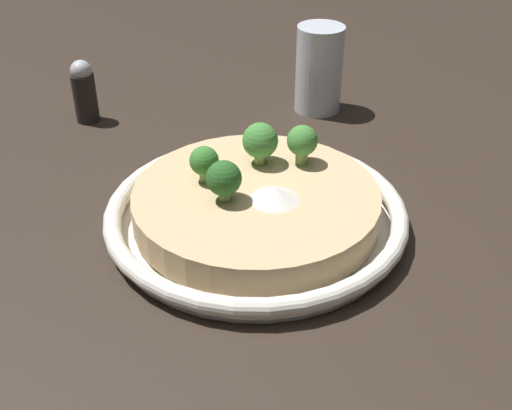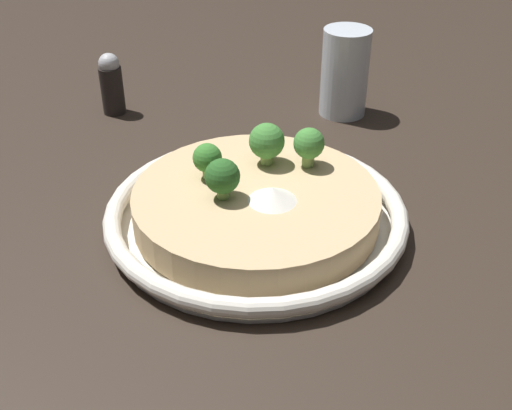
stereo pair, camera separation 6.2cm
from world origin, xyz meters
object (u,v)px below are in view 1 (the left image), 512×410
(broccoli_back_right, at_px, (204,162))
(broccoli_front_right, at_px, (302,142))
(broccoli_back, at_px, (224,179))
(pepper_shaker, at_px, (84,91))
(drinking_glass, at_px, (319,69))
(broccoli_right, at_px, (260,141))
(risotto_bowl, at_px, (256,210))

(broccoli_back_right, height_order, broccoli_front_right, broccoli_front_right)
(broccoli_back, xyz_separation_m, pepper_shaker, (0.31, 0.05, -0.02))
(drinking_glass, bearing_deg, pepper_shaker, 69.94)
(broccoli_right, xyz_separation_m, broccoli_back, (-0.05, 0.06, -0.00))
(risotto_bowl, distance_m, broccoli_back, 0.06)
(broccoli_back_right, bearing_deg, pepper_shaker, 10.80)
(broccoli_front_right, distance_m, drinking_glass, 0.22)
(broccoli_back_right, relative_size, broccoli_front_right, 0.88)
(risotto_bowl, bearing_deg, broccoli_back, 91.14)
(risotto_bowl, relative_size, broccoli_back_right, 8.08)
(drinking_glass, distance_m, pepper_shaker, 0.30)
(broccoli_back, xyz_separation_m, broccoli_front_right, (0.03, -0.10, 0.00))
(broccoli_back, bearing_deg, broccoli_back_right, 3.74)
(pepper_shaker, bearing_deg, broccoli_front_right, -151.41)
(broccoli_front_right, height_order, pepper_shaker, same)
(broccoli_front_right, bearing_deg, drinking_glass, -35.97)
(drinking_glass, bearing_deg, broccoli_back, 132.18)
(drinking_glass, bearing_deg, broccoli_front_right, 144.03)
(broccoli_back_right, bearing_deg, drinking_glass, -54.29)
(broccoli_back_right, distance_m, pepper_shaker, 0.28)
(broccoli_back_right, height_order, broccoli_right, broccoli_right)
(broccoli_right, bearing_deg, risotto_bowl, 148.87)
(broccoli_back, bearing_deg, broccoli_front_right, -73.73)
(broccoli_right, distance_m, pepper_shaker, 0.29)
(broccoli_back_right, height_order, pepper_shaker, pepper_shaker)
(broccoli_back, distance_m, drinking_glass, 0.31)
(drinking_glass, relative_size, pepper_shaker, 1.38)
(pepper_shaker, bearing_deg, broccoli_back_right, -169.20)
(broccoli_front_right, relative_size, drinking_glass, 0.37)
(broccoli_back_right, distance_m, broccoli_right, 0.07)
(risotto_bowl, bearing_deg, broccoli_right, -31.13)
(pepper_shaker, bearing_deg, broccoli_back, -170.12)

